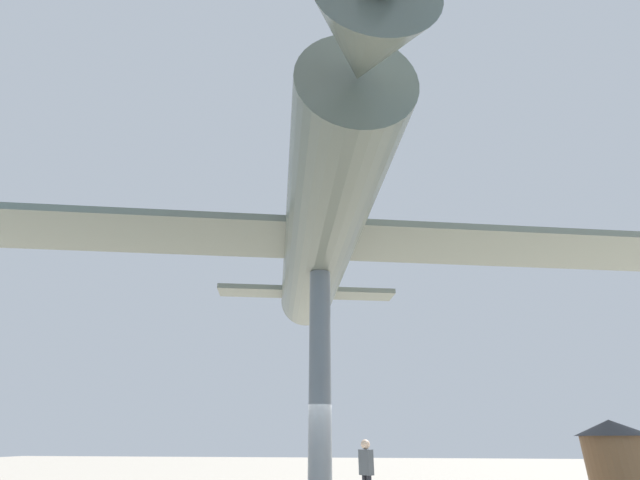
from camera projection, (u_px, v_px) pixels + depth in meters
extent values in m
cylinder|color=slate|center=(320.00, 389.00, 9.78)|extent=(0.52, 0.52, 5.66)
cylinder|color=slate|center=(320.00, 240.00, 11.38)|extent=(4.42, 11.41, 1.88)
cube|color=slate|center=(320.00, 240.00, 11.38)|extent=(20.22, 6.89, 0.18)
cube|color=slate|center=(307.00, 292.00, 15.91)|extent=(6.53, 2.46, 0.18)
cube|color=slate|center=(307.00, 264.00, 16.40)|extent=(0.43, 1.11, 2.20)
cone|color=slate|center=(366.00, 39.00, 5.66)|extent=(1.88, 1.72, 1.60)
cube|color=#4C5156|center=(366.00, 462.00, 12.34)|extent=(0.45, 0.43, 0.66)
sphere|color=beige|center=(365.00, 444.00, 12.54)|extent=(0.27, 0.27, 0.27)
cone|color=#2D2D33|center=(610.00, 428.00, 7.40)|extent=(1.19, 1.19, 0.26)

